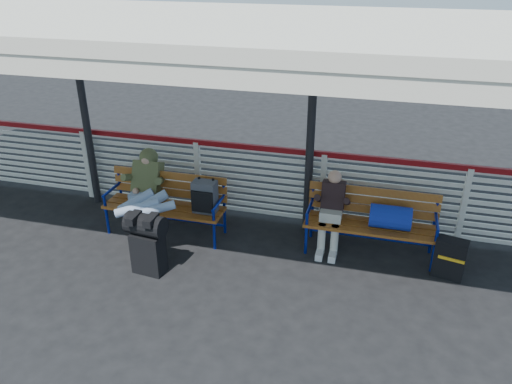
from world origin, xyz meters
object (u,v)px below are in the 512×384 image
(luggage_stack, at_px, (147,241))
(traveler_man, at_px, (145,198))
(bench_left, at_px, (179,198))
(bench_right, at_px, (380,217))
(suitcase_side, at_px, (450,258))
(companion_person, at_px, (331,211))

(luggage_stack, height_order, traveler_man, traveler_man)
(bench_left, height_order, bench_right, bench_left)
(bench_right, xyz_separation_m, traveler_man, (-3.24, -0.55, 0.13))
(bench_left, bearing_deg, traveler_man, -136.50)
(luggage_stack, relative_size, bench_right, 0.48)
(bench_left, xyz_separation_m, bench_right, (2.88, 0.21, -0.01))
(bench_right, bearing_deg, suitcase_side, -18.32)
(traveler_man, relative_size, suitcase_side, 3.02)
(luggage_stack, distance_m, suitcase_side, 3.94)
(luggage_stack, xyz_separation_m, bench_left, (0.02, 1.03, 0.13))
(luggage_stack, distance_m, bench_right, 3.15)
(traveler_man, relative_size, companion_person, 1.43)
(luggage_stack, xyz_separation_m, bench_right, (2.89, 1.24, 0.12))
(luggage_stack, relative_size, traveler_man, 0.53)
(suitcase_side, bearing_deg, bench_right, 174.83)
(luggage_stack, xyz_separation_m, companion_person, (2.23, 1.22, 0.13))
(bench_left, bearing_deg, suitcase_side, -1.56)
(bench_right, distance_m, traveler_man, 3.29)
(companion_person, xyz_separation_m, suitcase_side, (1.60, -0.30, -0.33))
(bench_left, xyz_separation_m, companion_person, (2.21, 0.19, -0.00))
(bench_right, xyz_separation_m, suitcase_side, (0.94, -0.31, -0.32))
(luggage_stack, xyz_separation_m, traveler_man, (-0.35, 0.69, 0.25))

